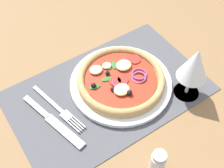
# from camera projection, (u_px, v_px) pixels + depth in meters

# --- Properties ---
(ground_plane) EXTENTS (1.90, 1.40, 0.02)m
(ground_plane) POSITION_uv_depth(u_px,v_px,m) (108.00, 95.00, 0.77)
(ground_plane) COLOR olive
(placemat) EXTENTS (0.49, 0.30, 0.00)m
(placemat) POSITION_uv_depth(u_px,v_px,m) (108.00, 92.00, 0.76)
(placemat) COLOR #4C4C51
(placemat) RESTS_ON ground_plane
(plate) EXTENTS (0.26, 0.26, 0.01)m
(plate) POSITION_uv_depth(u_px,v_px,m) (120.00, 82.00, 0.77)
(plate) COLOR white
(plate) RESTS_ON placemat
(pizza) EXTENTS (0.22, 0.22, 0.03)m
(pizza) POSITION_uv_depth(u_px,v_px,m) (120.00, 78.00, 0.76)
(pizza) COLOR tan
(pizza) RESTS_ON plate
(fork) EXTENTS (0.05, 0.18, 0.00)m
(fork) POSITION_uv_depth(u_px,v_px,m) (60.00, 110.00, 0.72)
(fork) COLOR #B2B5BA
(fork) RESTS_ON placemat
(knife) EXTENTS (0.07, 0.20, 0.01)m
(knife) POSITION_uv_depth(u_px,v_px,m) (53.00, 121.00, 0.70)
(knife) COLOR #B2B5BA
(knife) RESTS_ON placemat
(wine_glass) EXTENTS (0.07, 0.07, 0.15)m
(wine_glass) POSITION_uv_depth(u_px,v_px,m) (195.00, 65.00, 0.68)
(wine_glass) COLOR silver
(wine_glass) RESTS_ON ground_plane
(pepper_shaker) EXTENTS (0.03, 0.03, 0.07)m
(pepper_shaker) POSITION_uv_depth(u_px,v_px,m) (158.00, 162.00, 0.61)
(pepper_shaker) COLOR silver
(pepper_shaker) RESTS_ON ground_plane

